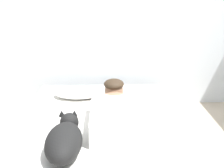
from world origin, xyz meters
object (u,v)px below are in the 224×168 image
person_lying (115,110)px  coffee_cup (113,100)px  cell_phone (97,126)px  dog (65,139)px  bed (102,139)px  pillow (79,92)px

person_lying → coffee_cup: size_ratio=7.36×
person_lying → cell_phone: person_lying is taller
coffee_cup → cell_phone: (-0.15, -0.48, -0.03)m
dog → bed: bearing=60.1°
dog → coffee_cup: dog is taller
bed → dog: (-0.26, -0.45, 0.28)m
bed → cell_phone: cell_phone is taller
pillow → coffee_cup: bearing=-28.1°
cell_phone → pillow: bearing=107.4°
pillow → dog: bearing=-90.4°
bed → dog: 0.59m
pillow → person_lying: person_lying is taller
dog → coffee_cup: size_ratio=4.60×
person_lying → dog: person_lying is taller
cell_phone → coffee_cup: bearing=72.4°
pillow → coffee_cup: 0.41m
bed → dog: size_ratio=3.51×
cell_phone → person_lying: bearing=30.7°
pillow → dog: size_ratio=0.90×
bed → coffee_cup: (0.11, 0.41, 0.21)m
person_lying → bed: bearing=-169.8°
person_lying → cell_phone: (-0.16, -0.10, -0.10)m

